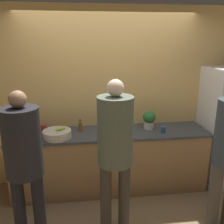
% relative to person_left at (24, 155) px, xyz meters
% --- Properties ---
extents(ground_plane, '(14.00, 14.00, 0.00)m').
position_rel_person_left_xyz_m(ground_plane, '(0.98, 0.55, -1.02)').
color(ground_plane, '#8C704C').
extents(wall_back, '(5.20, 0.06, 2.60)m').
position_rel_person_left_xyz_m(wall_back, '(0.98, 1.23, 0.28)').
color(wall_back, '#E0B266').
rests_on(wall_back, ground_plane).
extents(counter, '(2.77, 0.67, 0.89)m').
position_rel_person_left_xyz_m(counter, '(0.98, 0.91, -0.57)').
color(counter, '#9E754C').
rests_on(counter, ground_plane).
extents(person_left, '(0.37, 0.37, 1.68)m').
position_rel_person_left_xyz_m(person_left, '(0.00, 0.00, 0.00)').
color(person_left, black).
rests_on(person_left, ground_plane).
extents(person_center, '(0.38, 0.38, 1.76)m').
position_rel_person_left_xyz_m(person_center, '(0.94, 0.05, 0.06)').
color(person_center, '#38332D').
rests_on(person_center, ground_plane).
extents(fruit_bowl, '(0.37, 0.37, 0.14)m').
position_rel_person_left_xyz_m(fruit_bowl, '(0.26, 0.77, -0.08)').
color(fruit_bowl, beige).
rests_on(fruit_bowl, counter).
extents(utensil_crock, '(0.13, 0.13, 0.28)m').
position_rel_person_left_xyz_m(utensil_crock, '(-0.13, 1.00, -0.07)').
color(utensil_crock, silver).
rests_on(utensil_crock, counter).
extents(bottle_amber, '(0.06, 0.06, 0.16)m').
position_rel_person_left_xyz_m(bottle_amber, '(0.57, 1.00, -0.07)').
color(bottle_amber, brown).
rests_on(bottle_amber, counter).
extents(cup_blue, '(0.07, 0.07, 0.09)m').
position_rel_person_left_xyz_m(cup_blue, '(1.71, 0.78, -0.09)').
color(cup_blue, '#335184').
rests_on(cup_blue, counter).
extents(cup_red, '(0.09, 0.09, 0.08)m').
position_rel_person_left_xyz_m(cup_red, '(0.05, 1.09, -0.09)').
color(cup_red, '#A33D33').
rests_on(cup_red, counter).
extents(potted_plant, '(0.18, 0.18, 0.27)m').
position_rel_person_left_xyz_m(potted_plant, '(1.56, 0.96, 0.01)').
color(potted_plant, beige).
rests_on(potted_plant, counter).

